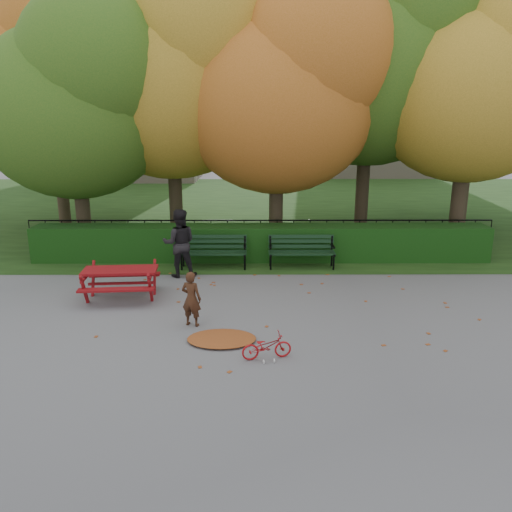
{
  "coord_description": "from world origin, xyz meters",
  "views": [
    {
      "loc": [
        -0.2,
        -9.48,
        3.92
      ],
      "look_at": [
        -0.15,
        1.21,
        1.0
      ],
      "focal_mm": 35.0,
      "sensor_mm": 36.0,
      "label": 1
    }
  ],
  "objects_px": {
    "tree_g": "(487,79)",
    "bicycle": "(267,346)",
    "child": "(191,299)",
    "adult": "(179,243)",
    "tree_f": "(57,68)",
    "picnic_table": "(120,276)",
    "tree_b": "(181,70)",
    "tree_d": "(384,52)",
    "bench_right": "(301,249)",
    "tree_c": "(289,88)",
    "tree_a": "(81,98)",
    "tree_e": "(486,78)",
    "bench_left": "(214,249)"
  },
  "relations": [
    {
      "from": "tree_f",
      "to": "bicycle",
      "type": "distance_m",
      "value": 14.21
    },
    {
      "from": "tree_d",
      "to": "bench_right",
      "type": "xyz_separation_m",
      "value": [
        -2.78,
        -3.53,
        -5.46
      ]
    },
    {
      "from": "picnic_table",
      "to": "bicycle",
      "type": "bearing_deg",
      "value": -46.97
    },
    {
      "from": "tree_e",
      "to": "tree_f",
      "type": "relative_size",
      "value": 0.89
    },
    {
      "from": "tree_b",
      "to": "bicycle",
      "type": "relative_size",
      "value": 10.27
    },
    {
      "from": "tree_f",
      "to": "bicycle",
      "type": "height_order",
      "value": "tree_f"
    },
    {
      "from": "tree_a",
      "to": "bench_right",
      "type": "xyz_separation_m",
      "value": [
        6.29,
        -1.88,
        -4.0
      ]
    },
    {
      "from": "tree_b",
      "to": "bench_right",
      "type": "distance_m",
      "value": 6.76
    },
    {
      "from": "tree_b",
      "to": "tree_g",
      "type": "distance_m",
      "value": 11.19
    },
    {
      "from": "tree_d",
      "to": "tree_g",
      "type": "xyz_separation_m",
      "value": [
        4.46,
        2.53,
        -0.61
      ]
    },
    {
      "from": "child",
      "to": "adult",
      "type": "relative_size",
      "value": 0.63
    },
    {
      "from": "tree_g",
      "to": "bench_right",
      "type": "xyz_separation_m",
      "value": [
        -7.23,
        -6.06,
        -4.85
      ]
    },
    {
      "from": "child",
      "to": "bicycle",
      "type": "distance_m",
      "value": 2.06
    },
    {
      "from": "child",
      "to": "picnic_table",
      "type": "bearing_deg",
      "value": -21.92
    },
    {
      "from": "bench_right",
      "to": "picnic_table",
      "type": "xyz_separation_m",
      "value": [
        -4.31,
        -2.49,
        0.02
      ]
    },
    {
      "from": "tree_c",
      "to": "tree_g",
      "type": "bearing_deg",
      "value": 26.87
    },
    {
      "from": "tree_f",
      "to": "picnic_table",
      "type": "distance_m",
      "value": 10.31
    },
    {
      "from": "tree_b",
      "to": "bicycle",
      "type": "bearing_deg",
      "value": -73.88
    },
    {
      "from": "tree_g",
      "to": "bicycle",
      "type": "bearing_deg",
      "value": -125.84
    },
    {
      "from": "tree_e",
      "to": "picnic_table",
      "type": "relative_size",
      "value": 4.74
    },
    {
      "from": "picnic_table",
      "to": "bicycle",
      "type": "relative_size",
      "value": 2.01
    },
    {
      "from": "bench_right",
      "to": "tree_a",
      "type": "bearing_deg",
      "value": 163.39
    },
    {
      "from": "child",
      "to": "tree_b",
      "type": "bearing_deg",
      "value": -62.91
    },
    {
      "from": "tree_b",
      "to": "bicycle",
      "type": "height_order",
      "value": "tree_b"
    },
    {
      "from": "tree_f",
      "to": "tree_g",
      "type": "relative_size",
      "value": 1.07
    },
    {
      "from": "tree_c",
      "to": "tree_e",
      "type": "distance_m",
      "value": 5.7
    },
    {
      "from": "tree_c",
      "to": "tree_g",
      "type": "relative_size",
      "value": 0.94
    },
    {
      "from": "tree_d",
      "to": "tree_f",
      "type": "xyz_separation_m",
      "value": [
        -11.01,
        2.01,
        -0.29
      ]
    },
    {
      "from": "bicycle",
      "to": "tree_b",
      "type": "bearing_deg",
      "value": 4.11
    },
    {
      "from": "tree_b",
      "to": "tree_d",
      "type": "distance_m",
      "value": 6.37
    },
    {
      "from": "tree_g",
      "to": "adult",
      "type": "xyz_separation_m",
      "value": [
        -10.44,
        -6.86,
        -4.49
      ]
    },
    {
      "from": "tree_d",
      "to": "picnic_table",
      "type": "xyz_separation_m",
      "value": [
        -7.08,
        -6.01,
        -5.44
      ]
    },
    {
      "from": "picnic_table",
      "to": "tree_g",
      "type": "bearing_deg",
      "value": 32.27
    },
    {
      "from": "tree_g",
      "to": "bench_left",
      "type": "distance_m",
      "value": 12.37
    },
    {
      "from": "picnic_table",
      "to": "bench_left",
      "type": "bearing_deg",
      "value": 48.28
    },
    {
      "from": "bench_right",
      "to": "bicycle",
      "type": "relative_size",
      "value": 2.1
    },
    {
      "from": "tree_a",
      "to": "child",
      "type": "bearing_deg",
      "value": -57.46
    },
    {
      "from": "tree_b",
      "to": "child",
      "type": "xyz_separation_m",
      "value": [
        1.02,
        -7.07,
        -4.85
      ]
    },
    {
      "from": "bicycle",
      "to": "bench_left",
      "type": "bearing_deg",
      "value": 1.53
    },
    {
      "from": "bicycle",
      "to": "tree_f",
      "type": "bearing_deg",
      "value": 21.02
    },
    {
      "from": "tree_b",
      "to": "tree_f",
      "type": "xyz_separation_m",
      "value": [
        -4.69,
        2.49,
        0.29
      ]
    },
    {
      "from": "picnic_table",
      "to": "tree_f",
      "type": "bearing_deg",
      "value": 111.83
    },
    {
      "from": "tree_a",
      "to": "tree_b",
      "type": "height_order",
      "value": "tree_b"
    },
    {
      "from": "bench_left",
      "to": "picnic_table",
      "type": "bearing_deg",
      "value": -127.46
    },
    {
      "from": "bench_left",
      "to": "bicycle",
      "type": "bearing_deg",
      "value": -76.47
    },
    {
      "from": "child",
      "to": "bicycle",
      "type": "relative_size",
      "value": 1.3
    },
    {
      "from": "tree_b",
      "to": "bench_right",
      "type": "bearing_deg",
      "value": -40.67
    },
    {
      "from": "tree_d",
      "to": "bicycle",
      "type": "relative_size",
      "value": 11.19
    },
    {
      "from": "tree_f",
      "to": "picnic_table",
      "type": "height_order",
      "value": "tree_f"
    },
    {
      "from": "tree_d",
      "to": "adult",
      "type": "distance_m",
      "value": 8.98
    }
  ]
}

